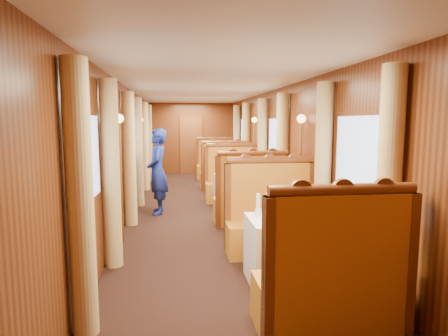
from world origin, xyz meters
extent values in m
cube|color=brown|center=(0.00, 5.97, 1.00)|extent=(0.80, 0.04, 2.00)
cube|color=white|center=(0.75, -3.50, 0.38)|extent=(1.05, 0.72, 0.75)
cube|color=#AB4613|center=(0.75, -4.45, 0.23)|extent=(1.30, 0.55, 0.45)
cube|color=#AB4613|center=(0.75, -4.67, 0.85)|extent=(1.30, 0.12, 0.80)
cylinder|color=brown|center=(0.75, -4.67, 1.29)|extent=(1.23, 0.10, 0.10)
cube|color=#AB4613|center=(0.75, -2.55, 0.23)|extent=(1.30, 0.55, 0.45)
cube|color=#AB4613|center=(0.75, -2.33, 0.85)|extent=(1.30, 0.12, 0.80)
cylinder|color=brown|center=(0.75, -2.33, 1.29)|extent=(1.23, 0.10, 0.10)
cube|color=white|center=(0.75, 0.00, 0.38)|extent=(1.05, 0.72, 0.75)
cube|color=#AB4613|center=(0.75, -0.95, 0.23)|extent=(1.30, 0.55, 0.45)
cube|color=#AB4613|center=(0.75, -1.17, 0.85)|extent=(1.30, 0.12, 0.80)
cylinder|color=brown|center=(0.75, -1.17, 1.29)|extent=(1.23, 0.10, 0.10)
cube|color=#AB4613|center=(0.75, 0.95, 0.23)|extent=(1.30, 0.55, 0.45)
cube|color=#AB4613|center=(0.75, 1.17, 0.85)|extent=(1.30, 0.12, 0.80)
cylinder|color=brown|center=(0.75, 1.17, 1.29)|extent=(1.23, 0.10, 0.10)
cube|color=white|center=(0.75, 3.50, 0.38)|extent=(1.05, 0.72, 0.75)
cube|color=#AB4613|center=(0.75, 2.55, 0.23)|extent=(1.30, 0.55, 0.45)
cube|color=#AB4613|center=(0.75, 2.33, 0.85)|extent=(1.30, 0.12, 0.80)
cylinder|color=brown|center=(0.75, 2.33, 1.29)|extent=(1.23, 0.10, 0.10)
cube|color=#AB4613|center=(0.75, 4.45, 0.23)|extent=(1.30, 0.55, 0.45)
cube|color=#AB4613|center=(0.75, 4.67, 0.85)|extent=(1.30, 0.12, 0.80)
cylinder|color=brown|center=(0.75, 4.67, 1.29)|extent=(1.23, 0.10, 0.10)
cube|color=silver|center=(0.67, -3.53, 0.76)|extent=(0.38, 0.32, 0.01)
cylinder|color=white|center=(1.06, -3.60, 0.76)|extent=(0.21, 0.21, 0.01)
cylinder|color=white|center=(0.35, -3.37, 0.79)|extent=(0.08, 0.08, 0.08)
cylinder|color=white|center=(0.35, -3.37, 0.92)|extent=(0.05, 0.05, 0.18)
cylinder|color=white|center=(0.48, -3.31, 0.79)|extent=(0.08, 0.08, 0.08)
cylinder|color=white|center=(0.48, -3.31, 0.92)|extent=(0.05, 0.05, 0.18)
cylinder|color=silver|center=(0.72, 0.00, 0.82)|extent=(0.06, 0.06, 0.14)
cylinder|color=silver|center=(0.78, 3.49, 0.82)|extent=(0.06, 0.06, 0.14)
cylinder|color=#DBB470|center=(-1.38, -4.28, 1.18)|extent=(0.22, 0.22, 2.35)
cylinder|color=#DBB470|center=(-1.38, -2.72, 1.18)|extent=(0.22, 0.22, 2.35)
cylinder|color=#DBB470|center=(1.38, -4.28, 1.18)|extent=(0.22, 0.22, 2.35)
cylinder|color=#DBB470|center=(1.38, -2.72, 1.18)|extent=(0.22, 0.22, 2.35)
cylinder|color=#DBB470|center=(-1.38, -0.78, 1.18)|extent=(0.22, 0.22, 2.35)
cylinder|color=#DBB470|center=(-1.38, 0.78, 1.18)|extent=(0.22, 0.22, 2.35)
cylinder|color=#DBB470|center=(1.38, -0.78, 1.18)|extent=(0.22, 0.22, 2.35)
cylinder|color=#DBB470|center=(1.38, 0.78, 1.18)|extent=(0.22, 0.22, 2.35)
cylinder|color=#DBB470|center=(-1.38, 2.72, 1.18)|extent=(0.22, 0.22, 2.35)
cylinder|color=#DBB470|center=(-1.38, 4.28, 1.18)|extent=(0.22, 0.22, 2.35)
cylinder|color=#DBB470|center=(1.38, 2.72, 1.18)|extent=(0.22, 0.22, 2.35)
cylinder|color=#DBB470|center=(1.38, 4.28, 1.18)|extent=(0.22, 0.22, 2.35)
cylinder|color=#BF8C3F|center=(-1.40, -1.75, 0.93)|extent=(0.04, 0.04, 1.85)
sphere|color=#FFD18C|center=(-1.40, -1.75, 1.88)|extent=(0.14, 0.14, 0.14)
cylinder|color=#BF8C3F|center=(1.40, -1.75, 0.93)|extent=(0.04, 0.04, 1.85)
sphere|color=#FFD18C|center=(1.40, -1.75, 1.88)|extent=(0.14, 0.14, 0.14)
cylinder|color=#BF8C3F|center=(-1.40, 1.75, 0.93)|extent=(0.04, 0.04, 1.85)
sphere|color=#FFD18C|center=(-1.40, 1.75, 1.88)|extent=(0.14, 0.14, 0.14)
cylinder|color=#BF8C3F|center=(1.40, 1.75, 0.93)|extent=(0.04, 0.04, 1.85)
sphere|color=#FFD18C|center=(1.40, 1.75, 1.88)|extent=(0.14, 0.14, 0.14)
imported|color=navy|center=(-0.93, 0.00, 0.85)|extent=(0.43, 0.63, 1.70)
cube|color=beige|center=(0.75, 0.77, 0.75)|extent=(0.40, 0.24, 0.55)
sphere|color=tan|center=(0.75, 0.77, 1.11)|extent=(0.20, 0.20, 0.20)
cube|color=beige|center=(0.75, 0.60, 0.52)|extent=(0.36, 0.30, 0.14)
camera|label=1|loc=(-0.59, -7.48, 1.83)|focal=30.00mm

